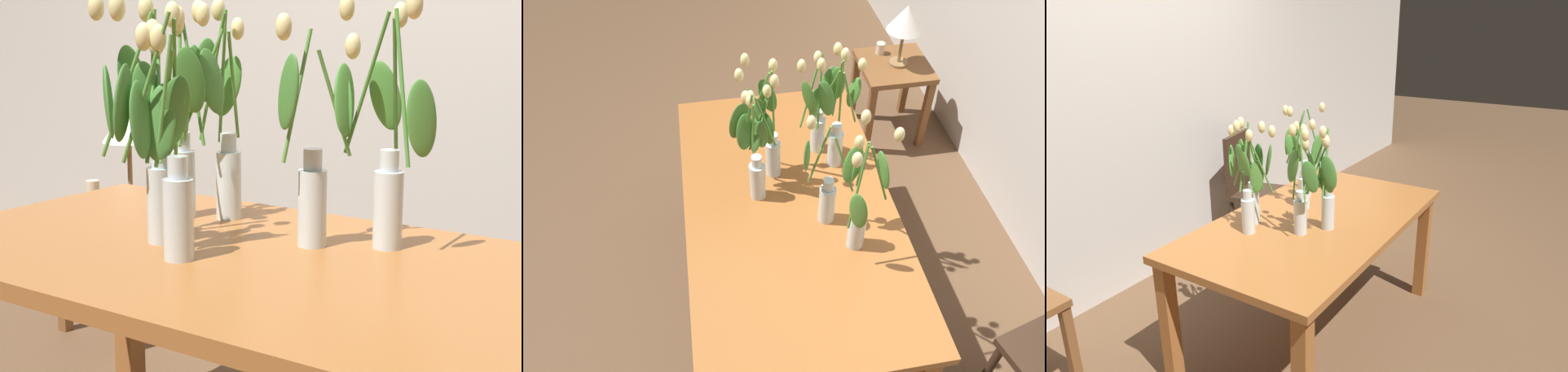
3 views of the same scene
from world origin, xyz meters
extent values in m
plane|color=brown|center=(0.00, 0.00, 0.00)|extent=(18.00, 18.00, 0.00)
cube|color=beige|center=(0.00, 1.40, 1.35)|extent=(9.00, 0.10, 2.70)
cube|color=#A3602D|center=(0.00, 0.00, 0.72)|extent=(1.60, 0.90, 0.04)
cube|color=#A3602D|center=(0.74, -0.39, 0.35)|extent=(0.07, 0.07, 0.70)
cube|color=#A3602D|center=(-0.74, 0.39, 0.35)|extent=(0.07, 0.07, 0.70)
cube|color=#A3602D|center=(0.74, 0.39, 0.35)|extent=(0.07, 0.07, 0.70)
cylinder|color=silver|center=(0.11, 0.14, 0.83)|extent=(0.07, 0.07, 0.18)
cylinder|color=silver|center=(0.11, 0.14, 0.94)|extent=(0.04, 0.04, 0.05)
cylinder|color=silver|center=(0.11, 0.14, 0.80)|extent=(0.06, 0.06, 0.11)
cylinder|color=#56933D|center=(0.13, 0.18, 1.07)|extent=(0.05, 0.08, 0.25)
ellipsoid|color=#F4E093|center=(0.16, 0.22, 1.20)|extent=(0.04, 0.04, 0.06)
ellipsoid|color=#427F33|center=(0.13, 0.23, 1.07)|extent=(0.11, 0.08, 0.18)
cylinder|color=#56933D|center=(0.09, 0.10, 1.09)|extent=(0.04, 0.07, 0.30)
ellipsoid|color=#F4E093|center=(0.07, 0.06, 1.24)|extent=(0.04, 0.04, 0.06)
ellipsoid|color=#427F33|center=(0.10, 0.05, 1.10)|extent=(0.10, 0.06, 0.18)
cylinder|color=silver|center=(0.26, 0.22, 0.83)|extent=(0.07, 0.07, 0.18)
cylinder|color=silver|center=(0.26, 0.22, 0.94)|extent=(0.04, 0.04, 0.05)
cylinder|color=silver|center=(0.26, 0.22, 0.80)|extent=(0.06, 0.06, 0.11)
cylinder|color=#478433|center=(0.19, 0.23, 1.11)|extent=(0.12, 0.03, 0.33)
ellipsoid|color=#F4E093|center=(0.13, 0.24, 1.29)|extent=(0.04, 0.04, 0.06)
ellipsoid|color=#4C8E38|center=(0.14, 0.21, 1.08)|extent=(0.06, 0.11, 0.18)
cylinder|color=#478433|center=(0.24, 0.28, 1.11)|extent=(0.04, 0.11, 0.32)
ellipsoid|color=#F4E093|center=(0.22, 0.34, 1.27)|extent=(0.04, 0.04, 0.06)
ellipsoid|color=#4C8E38|center=(0.20, 0.31, 1.08)|extent=(0.10, 0.07, 0.18)
cylinder|color=#478433|center=(0.30, 0.19, 1.11)|extent=(0.08, 0.07, 0.34)
ellipsoid|color=#F4E093|center=(0.33, 0.16, 1.29)|extent=(0.04, 0.04, 0.06)
ellipsoid|color=#4C8E38|center=(0.35, 0.18, 1.05)|extent=(0.07, 0.08, 0.18)
cylinder|color=silver|center=(-0.20, -0.04, 0.83)|extent=(0.07, 0.07, 0.18)
cylinder|color=silver|center=(-0.20, -0.04, 0.94)|extent=(0.04, 0.04, 0.05)
cylinder|color=silver|center=(-0.20, -0.04, 0.80)|extent=(0.06, 0.06, 0.11)
cylinder|color=#56933D|center=(-0.26, -0.08, 1.11)|extent=(0.10, 0.09, 0.33)
ellipsoid|color=#F4E093|center=(-0.30, -0.13, 1.29)|extent=(0.04, 0.04, 0.06)
ellipsoid|color=#427F33|center=(-0.27, -0.13, 1.08)|extent=(0.10, 0.09, 0.18)
cylinder|color=#56933D|center=(-0.17, -0.10, 1.08)|extent=(0.06, 0.11, 0.27)
ellipsoid|color=#F4E093|center=(-0.14, -0.15, 1.22)|extent=(0.04, 0.04, 0.06)
ellipsoid|color=#427F33|center=(-0.13, -0.12, 1.04)|extent=(0.07, 0.08, 0.18)
cylinder|color=#56933D|center=(-0.23, -0.03, 1.11)|extent=(0.04, 0.02, 0.34)
ellipsoid|color=#F4E093|center=(-0.25, -0.02, 1.28)|extent=(0.04, 0.04, 0.06)
ellipsoid|color=#427F33|center=(-0.28, -0.04, 1.12)|extent=(0.04, 0.11, 0.18)
cylinder|color=#56933D|center=(-0.16, -0.09, 1.08)|extent=(0.08, 0.09, 0.26)
ellipsoid|color=#F4E093|center=(-0.12, -0.13, 1.22)|extent=(0.04, 0.04, 0.06)
ellipsoid|color=#427F33|center=(-0.11, -0.10, 1.06)|extent=(0.10, 0.07, 0.18)
cylinder|color=silver|center=(-0.08, -0.12, 0.83)|extent=(0.07, 0.07, 0.18)
cylinder|color=silver|center=(-0.08, -0.12, 0.94)|extent=(0.04, 0.04, 0.05)
cylinder|color=silver|center=(-0.08, -0.12, 0.80)|extent=(0.06, 0.06, 0.11)
cylinder|color=#56933D|center=(-0.14, -0.14, 1.11)|extent=(0.12, 0.04, 0.33)
ellipsoid|color=#F4E093|center=(-0.20, -0.16, 1.28)|extent=(0.04, 0.04, 0.06)
ellipsoid|color=#427F33|center=(-0.18, -0.18, 1.08)|extent=(0.05, 0.11, 0.18)
cylinder|color=#56933D|center=(-0.14, -0.09, 1.07)|extent=(0.10, 0.07, 0.25)
ellipsoid|color=#F4E093|center=(-0.19, -0.06, 1.21)|extent=(0.04, 0.04, 0.06)
ellipsoid|color=#427F33|center=(-0.19, -0.09, 1.09)|extent=(0.08, 0.08, 0.18)
cylinder|color=#56933D|center=(-0.12, -0.07, 1.11)|extent=(0.08, 0.09, 0.31)
ellipsoid|color=#F4E093|center=(-0.16, -0.03, 1.27)|extent=(0.04, 0.04, 0.06)
ellipsoid|color=#427F33|center=(-0.17, -0.06, 1.03)|extent=(0.07, 0.07, 0.17)
cylinder|color=#56933D|center=(-0.11, -0.13, 1.08)|extent=(0.06, 0.01, 0.29)
ellipsoid|color=#F4E093|center=(-0.13, -0.13, 1.23)|extent=(0.04, 0.04, 0.06)
ellipsoid|color=#427F33|center=(-0.15, -0.16, 1.05)|extent=(0.05, 0.09, 0.18)
cylinder|color=silver|center=(-0.33, 0.20, 0.83)|extent=(0.07, 0.07, 0.18)
cylinder|color=silver|center=(-0.33, 0.20, 0.94)|extent=(0.04, 0.04, 0.05)
cylinder|color=silver|center=(-0.33, 0.20, 0.80)|extent=(0.06, 0.06, 0.11)
cylinder|color=#478433|center=(-0.29, 0.14, 1.10)|extent=(0.08, 0.10, 0.31)
ellipsoid|color=#F4E093|center=(-0.25, 0.09, 1.27)|extent=(0.04, 0.04, 0.06)
ellipsoid|color=#427F33|center=(-0.24, 0.13, 1.11)|extent=(0.07, 0.09, 0.18)
cylinder|color=#478433|center=(-0.28, 0.18, 1.11)|extent=(0.10, 0.03, 0.33)
ellipsoid|color=#F4E093|center=(-0.23, 0.17, 1.28)|extent=(0.04, 0.04, 0.06)
ellipsoid|color=#427F33|center=(-0.23, 0.20, 1.11)|extent=(0.06, 0.10, 0.18)
cylinder|color=silver|center=(-0.22, 0.25, 0.83)|extent=(0.07, 0.07, 0.18)
cylinder|color=silver|center=(-0.22, 0.25, 0.94)|extent=(0.04, 0.04, 0.05)
cylinder|color=silver|center=(-0.22, 0.25, 0.80)|extent=(0.06, 0.06, 0.11)
cylinder|color=#56933D|center=(-0.24, 0.30, 1.09)|extent=(0.04, 0.09, 0.29)
ellipsoid|color=#F4E093|center=(-0.26, 0.35, 1.24)|extent=(0.04, 0.04, 0.06)
ellipsoid|color=#4C8E38|center=(-0.28, 0.33, 1.09)|extent=(0.10, 0.07, 0.18)
cylinder|color=#56933D|center=(-0.28, 0.21, 1.10)|extent=(0.10, 0.08, 0.29)
ellipsoid|color=#F4E093|center=(-0.33, 0.18, 1.25)|extent=(0.04, 0.04, 0.06)
ellipsoid|color=#4C8E38|center=(-0.29, 0.16, 1.04)|extent=(0.06, 0.07, 0.17)
cylinder|color=#56933D|center=(-0.25, 0.26, 1.11)|extent=(0.05, 0.03, 0.35)
ellipsoid|color=#F4E093|center=(-0.27, 0.27, 1.29)|extent=(0.04, 0.04, 0.06)
ellipsoid|color=#4C8E38|center=(-0.30, 0.26, 1.13)|extent=(0.06, 0.07, 0.17)
cylinder|color=#56933D|center=(-0.27, 0.25, 1.11)|extent=(0.10, 0.01, 0.34)
ellipsoid|color=#F4E093|center=(-0.32, 0.26, 1.29)|extent=(0.04, 0.04, 0.06)
ellipsoid|color=#4C8E38|center=(-0.32, 0.23, 1.12)|extent=(0.05, 0.11, 0.18)
cube|color=#382619|center=(0.77, 0.98, 0.45)|extent=(0.49, 0.49, 0.04)
cylinder|color=#382619|center=(0.98, 0.86, 0.21)|extent=(0.04, 0.04, 0.43)
cylinder|color=#382619|center=(0.65, 0.77, 0.21)|extent=(0.04, 0.04, 0.43)
cylinder|color=#382619|center=(0.89, 1.19, 0.21)|extent=(0.04, 0.04, 0.43)
cylinder|color=#382619|center=(0.56, 1.10, 0.21)|extent=(0.04, 0.04, 0.43)
cube|color=#382619|center=(0.72, 1.16, 0.70)|extent=(0.40, 0.14, 0.46)
cube|color=brown|center=(-1.06, 0.73, 0.26)|extent=(0.04, 0.04, 0.51)
camera|label=1|loc=(1.03, -1.41, 1.24)|focal=54.81mm
camera|label=2|loc=(1.51, -0.29, 2.44)|focal=36.47mm
camera|label=3|loc=(-2.05, -1.23, 1.78)|focal=32.52mm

